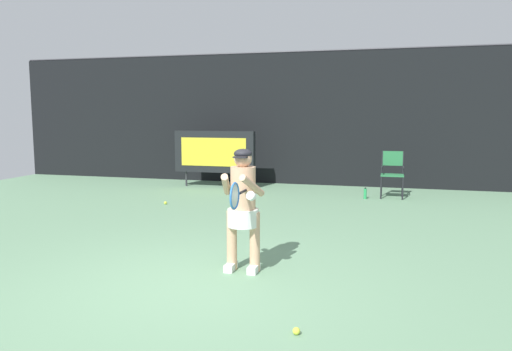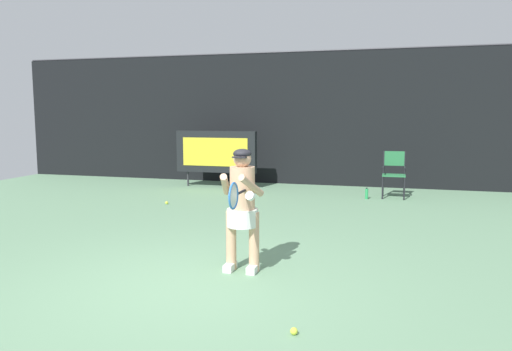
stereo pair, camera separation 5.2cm
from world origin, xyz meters
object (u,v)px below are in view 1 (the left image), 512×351
at_px(water_bottle, 365,194).
at_px(tennis_player, 243,204).
at_px(tennis_ball_loose, 296,331).
at_px(umpire_chair, 392,171).
at_px(tennis_ball_spare, 165,203).
at_px(tennis_racket, 235,196).
at_px(scoreboard, 215,152).

height_order(water_bottle, tennis_player, tennis_player).
xyz_separation_m(tennis_player, tennis_ball_loose, (0.99, -1.62, -0.81)).
bearing_deg(tennis_player, water_bottle, 78.23).
bearing_deg(umpire_chair, tennis_ball_spare, -154.84).
relative_size(tennis_player, tennis_ball_loose, 22.50).
bearing_deg(umpire_chair, tennis_player, -106.29).
bearing_deg(tennis_racket, scoreboard, 129.56).
distance_m(scoreboard, tennis_ball_spare, 2.84).
xyz_separation_m(umpire_chair, tennis_ball_loose, (-0.80, -7.75, -0.58)).
bearing_deg(tennis_ball_loose, scoreboard, 114.68).
height_order(scoreboard, tennis_ball_loose, scoreboard).
xyz_separation_m(tennis_player, tennis_racket, (0.07, -0.53, 0.19)).
bearing_deg(water_bottle, scoreboard, 168.34).
xyz_separation_m(tennis_player, tennis_ball_spare, (-2.94, 3.90, -0.81)).
bearing_deg(tennis_ball_loose, tennis_racket, 130.06).
relative_size(tennis_racket, tennis_ball_spare, 8.85).
relative_size(tennis_player, tennis_racket, 2.54).
distance_m(umpire_chair, tennis_ball_loose, 7.81).
xyz_separation_m(tennis_racket, tennis_ball_spare, (-3.02, 4.44, -1.01)).
relative_size(water_bottle, tennis_ball_spare, 3.90).
bearing_deg(tennis_racket, tennis_ball_loose, -32.25).
bearing_deg(umpire_chair, tennis_racket, -104.45).
relative_size(tennis_racket, tennis_ball_loose, 8.85).
xyz_separation_m(tennis_racket, tennis_ball_loose, (0.91, -1.09, -1.01)).
bearing_deg(tennis_racket, umpire_chair, 93.24).
bearing_deg(tennis_ball_spare, tennis_ball_loose, -54.57).
bearing_deg(tennis_ball_spare, tennis_player, -52.98).
bearing_deg(tennis_racket, tennis_player, 115.46).
bearing_deg(tennis_ball_loose, tennis_player, 121.32).
distance_m(umpire_chair, tennis_racket, 6.89).
height_order(scoreboard, umpire_chair, scoreboard).
bearing_deg(tennis_player, tennis_ball_loose, -58.68).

